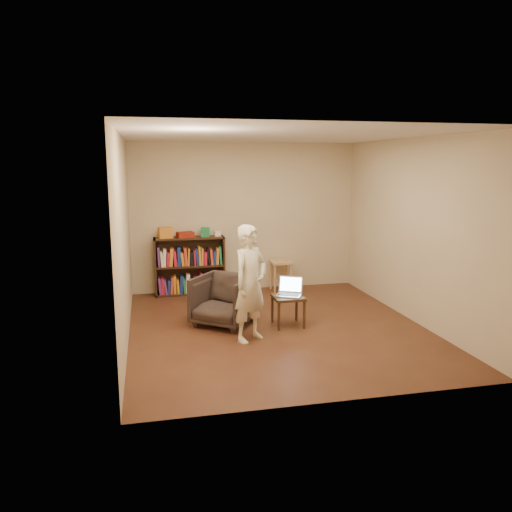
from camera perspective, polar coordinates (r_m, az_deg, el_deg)
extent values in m
plane|color=#452116|center=(7.00, 2.40, -8.14)|extent=(4.50, 4.50, 0.00)
plane|color=silver|center=(6.64, 2.58, 13.62)|extent=(4.50, 4.50, 0.00)
plane|color=beige|center=(8.88, -1.26, 4.45)|extent=(4.00, 0.00, 4.00)
plane|color=beige|center=(6.48, -14.87, 1.84)|extent=(0.00, 4.50, 4.50)
plane|color=beige|center=(7.47, 17.51, 2.81)|extent=(0.00, 4.50, 4.50)
cube|color=black|center=(8.67, -11.44, -1.27)|extent=(0.03, 0.30, 1.00)
cube|color=black|center=(8.76, -3.77, -0.95)|extent=(0.03, 0.30, 1.00)
cube|color=black|center=(8.83, -7.66, -0.93)|extent=(1.20, 0.02, 1.00)
cube|color=black|center=(8.80, -7.51, -4.20)|extent=(1.20, 0.30, 0.03)
cube|color=black|center=(8.69, -7.58, -1.11)|extent=(1.14, 0.30, 0.03)
cube|color=black|center=(8.61, -7.66, 2.05)|extent=(1.20, 0.30, 0.03)
cube|color=orange|center=(8.54, -10.32, 2.64)|extent=(0.25, 0.20, 0.18)
cube|color=maroon|center=(8.59, -8.08, 2.43)|extent=(0.31, 0.25, 0.09)
cube|color=#207A44|center=(8.64, -5.82, 2.73)|extent=(0.17, 0.17, 0.15)
cube|color=white|center=(8.68, -4.44, 2.56)|extent=(0.12, 0.12, 0.08)
cube|color=tan|center=(8.87, 2.85, -0.69)|extent=(0.37, 0.37, 0.04)
cylinder|color=tan|center=(8.75, 2.16, -2.63)|extent=(0.04, 0.04, 0.50)
cylinder|color=tan|center=(8.83, 4.00, -2.54)|extent=(0.04, 0.04, 0.50)
cylinder|color=tan|center=(9.03, 1.69, -2.22)|extent=(0.04, 0.04, 0.50)
cylinder|color=tan|center=(9.10, 3.48, -2.13)|extent=(0.04, 0.04, 0.50)
imported|color=#322621|center=(7.03, -3.68, -5.06)|extent=(1.07, 1.07, 0.71)
cube|color=black|center=(6.98, 3.69, -4.72)|extent=(0.42, 0.42, 0.04)
cylinder|color=black|center=(6.82, 2.63, -6.93)|extent=(0.04, 0.04, 0.39)
cylinder|color=black|center=(6.92, 5.53, -6.71)|extent=(0.04, 0.04, 0.39)
cylinder|color=black|center=(7.16, 1.88, -6.09)|extent=(0.04, 0.04, 0.39)
cylinder|color=black|center=(7.25, 4.65, -5.89)|extent=(0.04, 0.04, 0.39)
cube|color=#B2B2B7|center=(6.97, 3.75, -4.52)|extent=(0.41, 0.37, 0.02)
cube|color=black|center=(6.96, 3.75, -4.43)|extent=(0.32, 0.25, 0.00)
cube|color=#B2B2B7|center=(7.08, 3.99, -3.24)|extent=(0.33, 0.22, 0.23)
cube|color=#A1C6E1|center=(7.08, 3.99, -3.24)|extent=(0.29, 0.18, 0.19)
imported|color=beige|center=(6.31, -0.66, -3.16)|extent=(0.65, 0.61, 1.49)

